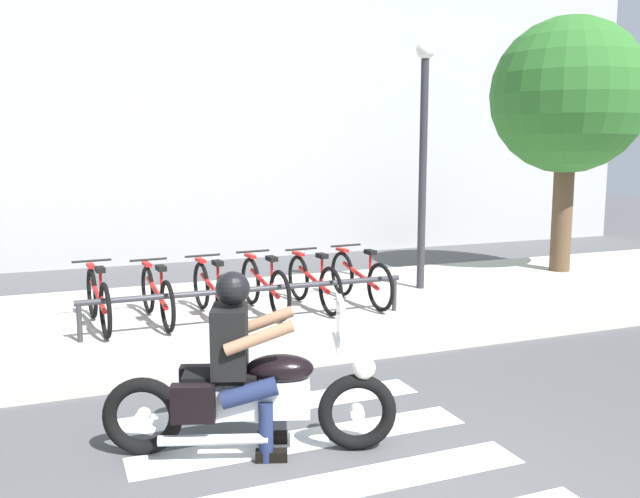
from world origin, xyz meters
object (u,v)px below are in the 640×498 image
Objects in this scene: bicycle_1 at (157,295)px; bicycle_2 at (212,290)px; bicycle_0 at (98,299)px; bicycle_3 at (264,286)px; bicycle_4 at (314,282)px; motorcycle at (252,396)px; rider at (241,350)px; tree_near_rack at (568,97)px; street_lamp at (423,143)px; bike_rack at (250,292)px; bicycle_5 at (360,278)px.

bicycle_2 is (0.70, -0.00, 0.01)m from bicycle_1.
bicycle_0 is at bearing -179.95° from bicycle_1.
bicycle_4 is (0.70, -0.00, -0.00)m from bicycle_3.
motorcycle is 0.37m from rider.
rider is (-0.07, 0.03, 0.36)m from motorcycle.
bicycle_3 is at bearing -170.12° from tree_near_rack.
rider is 0.36× the size of street_lamp.
bicycle_1 is (-0.15, 3.70, 0.05)m from motorcycle.
bike_rack is at bearing 72.56° from rider.
bike_rack is at bearing -165.76° from tree_near_rack.
bike_rack is at bearing -159.31° from street_lamp.
rider is 3.69m from bicycle_1.
rider is at bearing 158.09° from motorcycle.
rider is 3.92m from bicycle_3.
street_lamp is 3.21m from tree_near_rack.
bicycle_4 reaches higher than bike_rack.
bicycle_0 is 1.03× the size of bicycle_4.
bicycle_3 is 1.02× the size of bicycle_4.
rider is 0.83× the size of bicycle_3.
bicycle_0 is at bearing -172.78° from street_lamp.
bicycle_5 reaches higher than bicycle_1.
bicycle_2 is at bearing 180.00° from bicycle_3.
bike_rack is (-1.06, -0.55, 0.06)m from bicycle_4.
street_lamp is at bearing 46.45° from rider.
bicycle_5 is (2.67, 3.70, 0.06)m from motorcycle.
rider is 4.59m from bicycle_5.
bicycle_0 is at bearing 180.00° from bicycle_3.
bicycle_4 is at bearing -0.02° from bicycle_1.
bike_rack is (-1.76, -0.55, 0.06)m from bicycle_5.
street_lamp reaches higher than rider.
bicycle_0 and bicycle_3 have the same top height.
motorcycle is 3.91m from bicycle_3.
rider is 8.88m from tree_near_rack.
bicycle_2 is 0.36× the size of tree_near_rack.
motorcycle is 1.25× the size of bicycle_5.
motorcycle is at bearing -117.94° from bicycle_4.
street_lamp is at bearing 10.12° from bicycle_2.
bicycle_3 is (1.33, 3.67, -0.31)m from rider.
bicycle_0 is 1.00× the size of bicycle_1.
bike_rack is 3.78m from street_lamp.
bicycle_0 reaches higher than bicycle_2.
bicycle_1 is 0.44× the size of street_lamp.
bicycle_2 is 0.96× the size of bicycle_3.
rider is 3.28m from bike_rack.
bicycle_4 reaches higher than bicycle_1.
bicycle_0 is at bearing -180.00° from bicycle_5.
bicycle_0 is 1.00× the size of bicycle_3.
bicycle_3 reaches higher than bicycle_1.
bicycle_0 is (-0.78, 3.67, -0.31)m from rider.
bicycle_3 is at bearing 71.22° from motorcycle.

